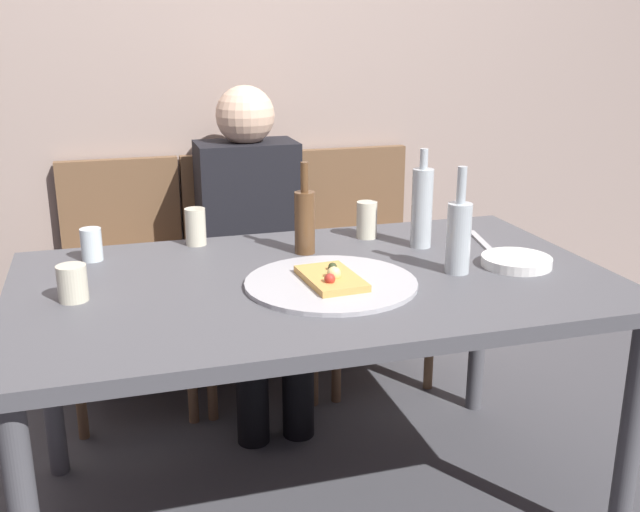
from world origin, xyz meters
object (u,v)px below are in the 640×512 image
(pizza_tray, at_px, (331,283))
(tumbler_near, at_px, (72,283))
(plate_stack, at_px, (516,261))
(guest_in_sweater, at_px, (253,237))
(tumbler_far, at_px, (92,244))
(table_knife, at_px, (480,240))
(water_bottle, at_px, (422,207))
(chair_left, at_px, (126,269))
(chair_middle, at_px, (246,258))
(pizza_slice_last, at_px, (331,278))
(wine_bottle, at_px, (305,220))
(wine_glass, at_px, (367,220))
(chair_right, at_px, (361,248))
(beer_bottle, at_px, (459,235))
(short_glass, at_px, (196,227))
(dining_table, at_px, (315,302))

(pizza_tray, bearing_deg, tumbler_near, 173.42)
(plate_stack, bearing_deg, guest_in_sweater, 127.00)
(tumbler_far, height_order, table_knife, tumbler_far)
(water_bottle, distance_m, chair_left, 1.15)
(water_bottle, relative_size, chair_middle, 0.33)
(pizza_slice_last, xyz_separation_m, guest_in_sweater, (-0.04, 0.80, -0.10))
(wine_bottle, bearing_deg, tumbler_near, -161.05)
(pizza_tray, distance_m, chair_left, 1.09)
(wine_glass, relative_size, chair_right, 0.13)
(tumbler_near, bearing_deg, beer_bottle, -4.05)
(beer_bottle, height_order, table_knife, beer_bottle)
(pizza_tray, relative_size, beer_bottle, 1.54)
(beer_bottle, height_order, tumbler_far, beer_bottle)
(chair_middle, distance_m, guest_in_sweater, 0.20)
(plate_stack, relative_size, chair_right, 0.22)
(table_knife, bearing_deg, pizza_tray, -53.56)
(table_knife, height_order, chair_middle, chair_middle)
(short_glass, bearing_deg, chair_left, 113.95)
(pizza_tray, bearing_deg, chair_left, 117.64)
(dining_table, bearing_deg, chair_middle, 91.54)
(tumbler_far, distance_m, plate_stack, 1.21)
(tumbler_near, relative_size, chair_middle, 0.10)
(pizza_tray, bearing_deg, table_knife, 24.23)
(short_glass, xyz_separation_m, guest_in_sweater, (0.24, 0.32, -0.14))
(tumbler_far, xyz_separation_m, guest_in_sweater, (0.55, 0.39, -0.13))
(pizza_slice_last, distance_m, chair_right, 1.07)
(beer_bottle, bearing_deg, table_knife, 50.47)
(chair_middle, bearing_deg, guest_in_sweater, 90.00)
(pizza_slice_last, xyz_separation_m, plate_stack, (0.55, 0.01, -0.01))
(beer_bottle, height_order, water_bottle, water_bottle)
(table_knife, relative_size, chair_middle, 0.24)
(beer_bottle, bearing_deg, plate_stack, 1.02)
(beer_bottle, height_order, chair_right, beer_bottle)
(pizza_tray, bearing_deg, pizza_slice_last, -101.63)
(plate_stack, distance_m, chair_middle, 1.13)
(beer_bottle, xyz_separation_m, table_knife, (0.21, 0.25, -0.10))
(chair_middle, bearing_deg, beer_bottle, 113.36)
(tumbler_far, bearing_deg, pizza_tray, -34.11)
(pizza_slice_last, height_order, tumbler_far, tumbler_far)
(tumbler_near, xyz_separation_m, short_glass, (0.35, 0.40, 0.01))
(wine_glass, distance_m, table_knife, 0.36)
(short_glass, bearing_deg, chair_right, 33.31)
(dining_table, relative_size, guest_in_sweater, 1.36)
(tumbler_near, bearing_deg, pizza_tray, -6.58)
(pizza_tray, bearing_deg, wine_glass, 58.64)
(pizza_slice_last, xyz_separation_m, chair_middle, (-0.04, 0.95, -0.23))
(beer_bottle, bearing_deg, chair_right, 86.18)
(pizza_slice_last, bearing_deg, chair_middle, 92.57)
(tumbler_near, bearing_deg, chair_middle, 55.63)
(pizza_slice_last, relative_size, wine_bottle, 0.84)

